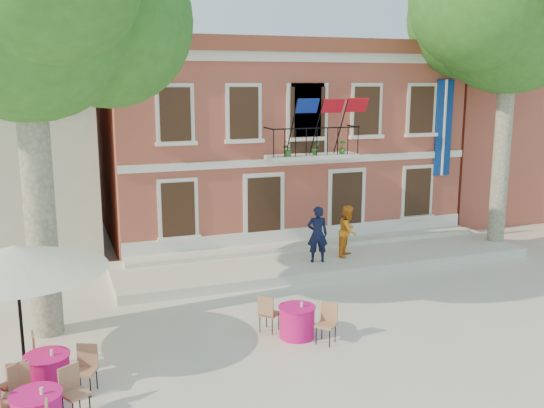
{
  "coord_description": "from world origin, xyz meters",
  "views": [
    {
      "loc": [
        -6.41,
        -13.4,
        6.05
      ],
      "look_at": [
        -0.21,
        3.5,
        2.38
      ],
      "focal_mm": 40.0,
      "sensor_mm": 36.0,
      "label": 1
    }
  ],
  "objects": [
    {
      "name": "ground",
      "position": [
        0.0,
        0.0,
        0.0
      ],
      "size": [
        90.0,
        90.0,
        0.0
      ],
      "primitive_type": "plane",
      "color": "beige",
      "rests_on": "ground"
    },
    {
      "name": "patio_umbrella",
      "position": [
        -7.25,
        -0.39,
        2.47
      ],
      "size": [
        3.7,
        3.7,
        2.75
      ],
      "color": "black",
      "rests_on": "ground"
    },
    {
      "name": "neighbor_east",
      "position": [
        14.0,
        11.0,
        3.22
      ],
      "size": [
        9.4,
        9.4,
        6.4
      ],
      "color": "#B0453F",
      "rests_on": "ground"
    },
    {
      "name": "plane_tree_east",
      "position": [
        8.74,
        4.02,
        8.42
      ],
      "size": [
        5.8,
        5.8,
        11.38
      ],
      "color": "#A59E84",
      "rests_on": "ground"
    },
    {
      "name": "terrace",
      "position": [
        2.0,
        4.4,
        0.15
      ],
      "size": [
        14.0,
        3.4,
        0.3
      ],
      "primitive_type": "cube",
      "color": "silver",
      "rests_on": "ground"
    },
    {
      "name": "pedestrian_orange",
      "position": [
        2.69,
        4.06,
        1.16
      ],
      "size": [
        1.05,
        1.05,
        1.71
      ],
      "primitive_type": "imported",
      "rotation": [
        0.0,
        0.0,
        0.78
      ],
      "color": "orange",
      "rests_on": "terrace"
    },
    {
      "name": "cafe_table_1",
      "position": [
        -1.15,
        -0.8,
        0.42
      ],
      "size": [
        1.6,
        1.71,
        0.95
      ],
      "color": "#C41279",
      "rests_on": "ground"
    },
    {
      "name": "pedestrian_navy",
      "position": [
        1.45,
        3.79,
        1.22
      ],
      "size": [
        0.76,
        0.61,
        1.83
      ],
      "primitive_type": "imported",
      "rotation": [
        0.0,
        0.0,
        2.86
      ],
      "color": "black",
      "rests_on": "terrace"
    },
    {
      "name": "plane_tree_west",
      "position": [
        -6.75,
        1.52,
        7.66
      ],
      "size": [
        5.3,
        5.3,
        10.41
      ],
      "color": "#A59E84",
      "rests_on": "ground"
    },
    {
      "name": "main_building",
      "position": [
        2.0,
        9.99,
        3.78
      ],
      "size": [
        13.5,
        9.59,
        7.5
      ],
      "color": "#B0453F",
      "rests_on": "ground"
    },
    {
      "name": "cafe_table_3",
      "position": [
        -6.77,
        -1.51,
        0.43
      ],
      "size": [
        1.87,
        1.7,
        0.95
      ],
      "color": "#C41279",
      "rests_on": "ground"
    }
  ]
}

